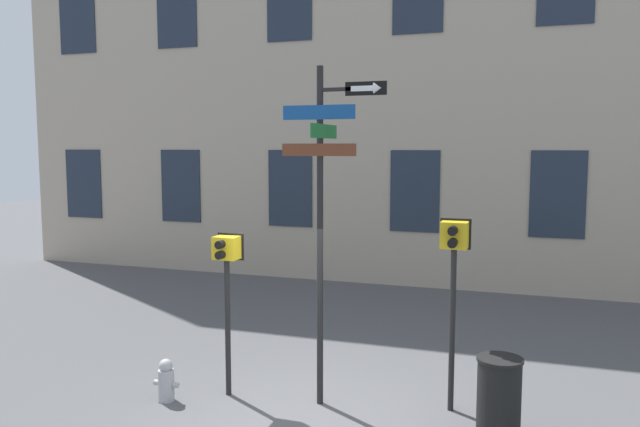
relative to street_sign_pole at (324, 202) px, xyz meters
The scene contains 6 objects.
ground_plane 2.95m from the street_sign_pole, 103.59° to the right, with size 60.00×60.00×0.00m, color #515154.
street_sign_pole is the anchor object (origin of this frame).
pedestrian_signal_left 1.76m from the street_sign_pole, behind, with size 0.41×0.40×2.38m.
pedestrian_signal_right 1.92m from the street_sign_pole, 12.20° to the left, with size 0.42×0.40×2.65m.
fire_hydrant 3.43m from the street_sign_pole, 164.19° to the right, with size 0.39×0.23×0.61m.
trash_bin 3.36m from the street_sign_pole, ahead, with size 0.57×0.57×1.03m.
Camera 1 is at (2.84, -7.36, 3.61)m, focal length 35.00 mm.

